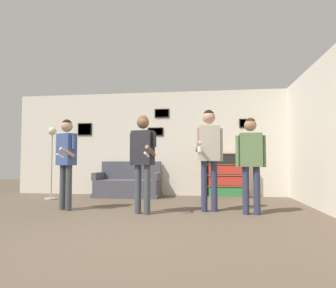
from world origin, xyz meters
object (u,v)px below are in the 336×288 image
at_px(person_watcher_holding_cup, 209,148).
at_px(person_spectator_near_bookshelf, 251,155).
at_px(floor_lamp, 52,150).
at_px(bookshelf, 226,175).
at_px(person_player_foreground_left, 66,154).
at_px(couch, 128,185).
at_px(person_player_foreground_center, 143,153).

height_order(person_watcher_holding_cup, person_spectator_near_bookshelf, person_watcher_holding_cup).
bearing_deg(person_spectator_near_bookshelf, floor_lamp, 162.09).
relative_size(bookshelf, floor_lamp, 0.64).
relative_size(bookshelf, person_spectator_near_bookshelf, 0.66).
height_order(bookshelf, floor_lamp, floor_lamp).
xyz_separation_m(bookshelf, person_player_foreground_left, (-3.00, -2.36, 0.48)).
bearing_deg(couch, person_watcher_holding_cup, -44.25).
bearing_deg(person_player_foreground_center, person_watcher_holding_cup, 19.77).
relative_size(floor_lamp, person_player_foreground_left, 1.02).
distance_m(floor_lamp, person_player_foreground_center, 3.00).
bearing_deg(couch, bookshelf, 4.69).
xyz_separation_m(bookshelf, person_spectator_near_bookshelf, (0.28, -2.36, 0.45)).
distance_m(couch, bookshelf, 2.44).
height_order(couch, person_watcher_holding_cup, person_watcher_holding_cup).
height_order(bookshelf, person_player_foreground_center, person_player_foreground_center).
bearing_deg(person_watcher_holding_cup, floor_lamp, 161.81).
relative_size(couch, person_player_foreground_left, 0.98).
height_order(floor_lamp, person_player_foreground_left, floor_lamp).
relative_size(person_player_foreground_center, person_spectator_near_bookshelf, 1.03).
relative_size(person_player_foreground_center, person_watcher_holding_cup, 0.93).
bearing_deg(floor_lamp, couch, 24.76).
distance_m(bookshelf, person_player_foreground_center, 3.02).
xyz_separation_m(couch, bookshelf, (2.42, 0.20, 0.25)).
xyz_separation_m(floor_lamp, person_player_foreground_center, (2.53, -1.60, -0.12)).
bearing_deg(person_player_foreground_center, person_spectator_near_bookshelf, 6.19).
height_order(bookshelf, person_watcher_holding_cup, person_watcher_holding_cup).
xyz_separation_m(couch, floor_lamp, (-1.64, -0.76, 0.86)).
bearing_deg(couch, floor_lamp, -155.24).
xyz_separation_m(couch, person_spectator_near_bookshelf, (2.70, -2.16, 0.70)).
distance_m(bookshelf, person_player_foreground_left, 3.85).
height_order(person_player_foreground_left, person_watcher_holding_cup, person_watcher_holding_cup).
distance_m(person_player_foreground_center, person_watcher_holding_cup, 1.19).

